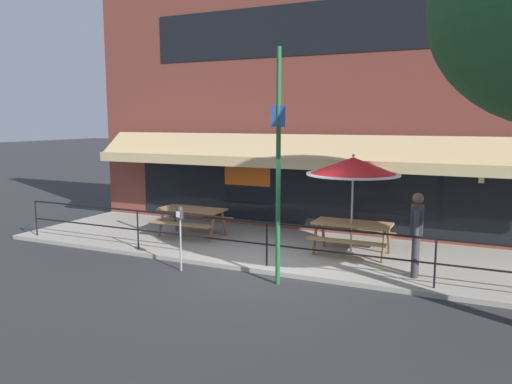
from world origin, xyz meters
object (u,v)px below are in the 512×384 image
at_px(picnic_table_centre, 352,229).
at_px(patio_umbrella_centre, 353,167).
at_px(pedestrian_walking, 417,230).
at_px(picnic_table_left, 192,214).
at_px(street_sign_pole, 278,166).
at_px(parking_meter_near, 180,219).

bearing_deg(picnic_table_centre, patio_umbrella_centre, -90.00).
bearing_deg(pedestrian_walking, picnic_table_centre, 144.79).
height_order(picnic_table_centre, patio_umbrella_centre, patio_umbrella_centre).
xyz_separation_m(picnic_table_left, street_sign_pole, (3.54, -2.48, 1.65)).
bearing_deg(street_sign_pole, picnic_table_left, 144.97).
bearing_deg(pedestrian_walking, street_sign_pole, -151.24).
bearing_deg(street_sign_pole, picnic_table_centre, 70.46).
bearing_deg(pedestrian_walking, patio_umbrella_centre, 146.44).
height_order(picnic_table_centre, street_sign_pole, street_sign_pole).
relative_size(picnic_table_left, picnic_table_centre, 1.00).
relative_size(pedestrian_walking, parking_meter_near, 1.20).
height_order(patio_umbrella_centre, parking_meter_near, patio_umbrella_centre).
bearing_deg(picnic_table_left, parking_meter_near, -62.94).
bearing_deg(picnic_table_left, pedestrian_walking, -10.72).
bearing_deg(picnic_table_centre, picnic_table_left, 179.75).
distance_m(parking_meter_near, street_sign_pole, 2.54).
xyz_separation_m(picnic_table_left, picnic_table_centre, (4.41, -0.02, 0.00)).
bearing_deg(pedestrian_walking, parking_meter_near, -163.18).
relative_size(picnic_table_left, street_sign_pole, 0.39).
bearing_deg(patio_umbrella_centre, pedestrian_walking, -33.56).
bearing_deg(picnic_table_left, picnic_table_centre, -0.25).
distance_m(picnic_table_centre, pedestrian_walking, 1.96).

